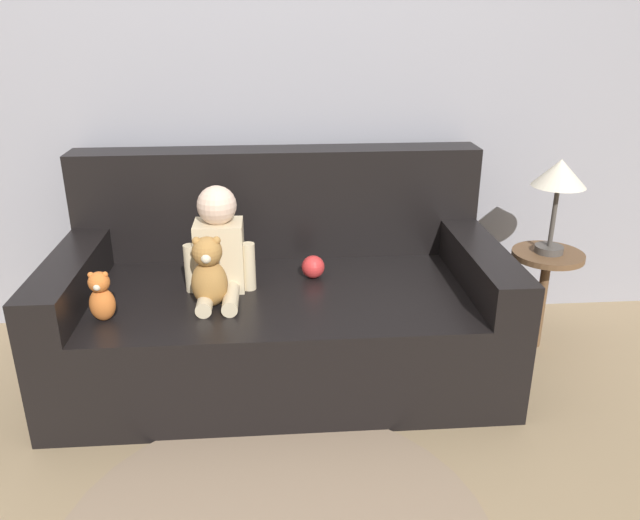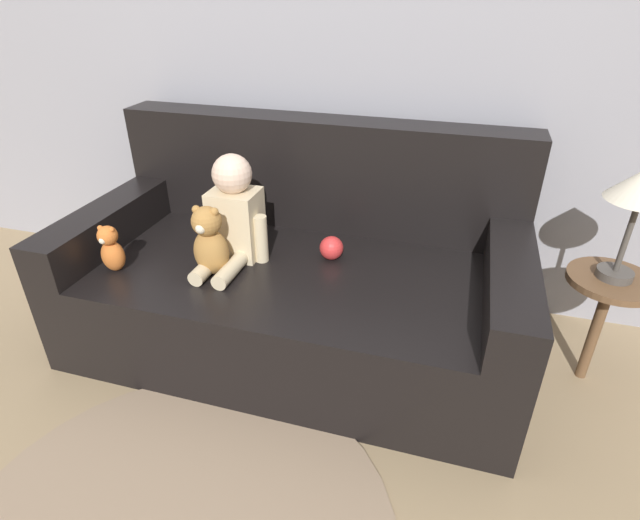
{
  "view_description": "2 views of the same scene",
  "coord_description": "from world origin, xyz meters",
  "px_view_note": "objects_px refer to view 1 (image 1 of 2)",
  "views": [
    {
      "loc": [
        -0.02,
        -2.3,
        1.42
      ],
      "look_at": [
        0.15,
        -0.13,
        0.55
      ],
      "focal_mm": 35.0,
      "sensor_mm": 36.0,
      "label": 1
    },
    {
      "loc": [
        0.59,
        -1.61,
        1.37
      ],
      "look_at": [
        0.14,
        -0.11,
        0.48
      ],
      "focal_mm": 28.0,
      "sensor_mm": 36.0,
      "label": 2
    }
  ],
  "objects_px": {
    "couch": "(281,300)",
    "person_baby": "(219,248)",
    "plush_toy_side": "(101,296)",
    "side_table": "(555,209)",
    "teddy_bear_brown": "(209,272)",
    "toy_ball": "(313,267)"
  },
  "relations": [
    {
      "from": "plush_toy_side",
      "to": "toy_ball",
      "type": "relative_size",
      "value": 1.99
    },
    {
      "from": "person_baby",
      "to": "teddy_bear_brown",
      "type": "height_order",
      "value": "person_baby"
    },
    {
      "from": "teddy_bear_brown",
      "to": "side_table",
      "type": "distance_m",
      "value": 1.45
    },
    {
      "from": "couch",
      "to": "side_table",
      "type": "distance_m",
      "value": 1.21
    },
    {
      "from": "teddy_bear_brown",
      "to": "plush_toy_side",
      "type": "height_order",
      "value": "teddy_bear_brown"
    },
    {
      "from": "couch",
      "to": "plush_toy_side",
      "type": "xyz_separation_m",
      "value": [
        -0.64,
        -0.32,
        0.19
      ]
    },
    {
      "from": "person_baby",
      "to": "teddy_bear_brown",
      "type": "distance_m",
      "value": 0.16
    },
    {
      "from": "plush_toy_side",
      "to": "toy_ball",
      "type": "distance_m",
      "value": 0.84
    },
    {
      "from": "couch",
      "to": "toy_ball",
      "type": "xyz_separation_m",
      "value": [
        0.14,
        0.0,
        0.15
      ]
    },
    {
      "from": "couch",
      "to": "person_baby",
      "type": "bearing_deg",
      "value": -159.7
    },
    {
      "from": "couch",
      "to": "teddy_bear_brown",
      "type": "distance_m",
      "value": 0.43
    },
    {
      "from": "person_baby",
      "to": "plush_toy_side",
      "type": "bearing_deg",
      "value": -149.41
    },
    {
      "from": "plush_toy_side",
      "to": "side_table",
      "type": "height_order",
      "value": "side_table"
    },
    {
      "from": "plush_toy_side",
      "to": "side_table",
      "type": "bearing_deg",
      "value": 11.53
    },
    {
      "from": "couch",
      "to": "side_table",
      "type": "bearing_deg",
      "value": 2.04
    },
    {
      "from": "teddy_bear_brown",
      "to": "side_table",
      "type": "relative_size",
      "value": 0.32
    },
    {
      "from": "toy_ball",
      "to": "couch",
      "type": "bearing_deg",
      "value": -179.05
    },
    {
      "from": "couch",
      "to": "teddy_bear_brown",
      "type": "bearing_deg",
      "value": -138.11
    },
    {
      "from": "person_baby",
      "to": "side_table",
      "type": "bearing_deg",
      "value": 5.28
    },
    {
      "from": "person_baby",
      "to": "plush_toy_side",
      "type": "height_order",
      "value": "person_baby"
    },
    {
      "from": "plush_toy_side",
      "to": "toy_ball",
      "type": "bearing_deg",
      "value": 22.9
    },
    {
      "from": "person_baby",
      "to": "teddy_bear_brown",
      "type": "bearing_deg",
      "value": -100.94
    }
  ]
}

